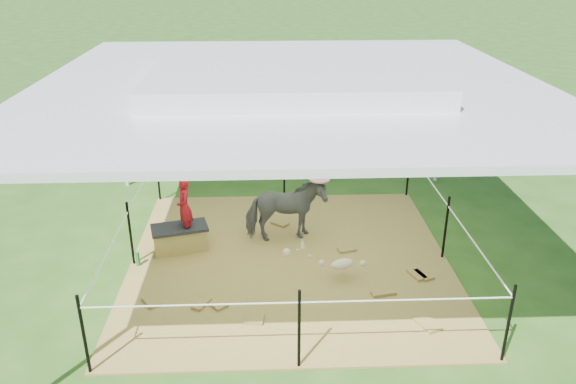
{
  "coord_description": "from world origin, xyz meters",
  "views": [
    {
      "loc": [
        -0.32,
        -7.09,
        4.22
      ],
      "look_at": [
        0.0,
        0.6,
        0.85
      ],
      "focal_mm": 35.0,
      "sensor_mm": 36.0,
      "label": 1
    }
  ],
  "objects_px": {
    "woman": "(184,201)",
    "pony": "(285,210)",
    "picnic_table_near": "(324,99)",
    "distant_person": "(363,94)",
    "foal": "(342,262)",
    "picnic_table_far": "(469,90)",
    "trash_barrel": "(445,119)",
    "green_bottle": "(138,259)",
    "straw_bale": "(180,239)"
  },
  "relations": [
    {
      "from": "woman",
      "to": "foal",
      "type": "height_order",
      "value": "woman"
    },
    {
      "from": "woman",
      "to": "distant_person",
      "type": "bearing_deg",
      "value": 138.28
    },
    {
      "from": "foal",
      "to": "trash_barrel",
      "type": "xyz_separation_m",
      "value": [
        3.23,
        6.12,
        0.2
      ]
    },
    {
      "from": "foal",
      "to": "distant_person",
      "type": "relative_size",
      "value": 0.89
    },
    {
      "from": "straw_bale",
      "to": "green_bottle",
      "type": "relative_size",
      "value": 3.6
    },
    {
      "from": "trash_barrel",
      "to": "picnic_table_far",
      "type": "distance_m",
      "value": 3.77
    },
    {
      "from": "foal",
      "to": "picnic_table_near",
      "type": "bearing_deg",
      "value": 64.77
    },
    {
      "from": "distant_person",
      "to": "green_bottle",
      "type": "bearing_deg",
      "value": 76.58
    },
    {
      "from": "green_bottle",
      "to": "picnic_table_near",
      "type": "height_order",
      "value": "picnic_table_near"
    },
    {
      "from": "green_bottle",
      "to": "pony",
      "type": "xyz_separation_m",
      "value": [
        2.14,
        0.68,
        0.4
      ]
    },
    {
      "from": "green_bottle",
      "to": "pony",
      "type": "distance_m",
      "value": 2.28
    },
    {
      "from": "pony",
      "to": "picnic_table_near",
      "type": "height_order",
      "value": "pony"
    },
    {
      "from": "foal",
      "to": "distant_person",
      "type": "bearing_deg",
      "value": 57.69
    },
    {
      "from": "woman",
      "to": "trash_barrel",
      "type": "distance_m",
      "value": 7.56
    },
    {
      "from": "woman",
      "to": "foal",
      "type": "distance_m",
      "value": 2.46
    },
    {
      "from": "trash_barrel",
      "to": "pony",
      "type": "bearing_deg",
      "value": -128.51
    },
    {
      "from": "straw_bale",
      "to": "foal",
      "type": "bearing_deg",
      "value": -21.31
    },
    {
      "from": "trash_barrel",
      "to": "picnic_table_far",
      "type": "relative_size",
      "value": 0.57
    },
    {
      "from": "picnic_table_far",
      "to": "pony",
      "type": "bearing_deg",
      "value": -105.95
    },
    {
      "from": "pony",
      "to": "distant_person",
      "type": "bearing_deg",
      "value": -27.62
    },
    {
      "from": "woman",
      "to": "distant_person",
      "type": "distance_m",
      "value": 8.51
    },
    {
      "from": "pony",
      "to": "trash_barrel",
      "type": "distance_m",
      "value": 6.37
    },
    {
      "from": "woman",
      "to": "picnic_table_near",
      "type": "xyz_separation_m",
      "value": [
        2.81,
        7.54,
        -0.44
      ]
    },
    {
      "from": "woman",
      "to": "green_bottle",
      "type": "relative_size",
      "value": 4.32
    },
    {
      "from": "distant_person",
      "to": "picnic_table_near",
      "type": "bearing_deg",
      "value": 17.59
    },
    {
      "from": "picnic_table_far",
      "to": "picnic_table_near",
      "type": "bearing_deg",
      "value": -148.45
    },
    {
      "from": "woman",
      "to": "pony",
      "type": "bearing_deg",
      "value": 84.33
    },
    {
      "from": "woman",
      "to": "trash_barrel",
      "type": "bearing_deg",
      "value": 119.16
    },
    {
      "from": "straw_bale",
      "to": "pony",
      "type": "distance_m",
      "value": 1.64
    },
    {
      "from": "woman",
      "to": "picnic_table_near",
      "type": "relative_size",
      "value": 0.49
    },
    {
      "from": "green_bottle",
      "to": "distant_person",
      "type": "xyz_separation_m",
      "value": [
        4.53,
        8.02,
        0.38
      ]
    },
    {
      "from": "picnic_table_far",
      "to": "straw_bale",
      "type": "bearing_deg",
      "value": -111.96
    },
    {
      "from": "green_bottle",
      "to": "foal",
      "type": "xyz_separation_m",
      "value": [
        2.87,
        -0.46,
        0.15
      ]
    },
    {
      "from": "green_bottle",
      "to": "picnic_table_near",
      "type": "relative_size",
      "value": 0.11
    },
    {
      "from": "woman",
      "to": "picnic_table_far",
      "type": "distance_m",
      "value": 11.2
    },
    {
      "from": "straw_bale",
      "to": "trash_barrel",
      "type": "xyz_separation_m",
      "value": [
        5.55,
        5.22,
        0.28
      ]
    },
    {
      "from": "straw_bale",
      "to": "woman",
      "type": "distance_m",
      "value": 0.64
    },
    {
      "from": "woman",
      "to": "picnic_table_far",
      "type": "height_order",
      "value": "woman"
    },
    {
      "from": "straw_bale",
      "to": "foal",
      "type": "height_order",
      "value": "foal"
    },
    {
      "from": "picnic_table_near",
      "to": "picnic_table_far",
      "type": "bearing_deg",
      "value": -13.92
    },
    {
      "from": "foal",
      "to": "picnic_table_far",
      "type": "bearing_deg",
      "value": 41.02
    },
    {
      "from": "picnic_table_near",
      "to": "distant_person",
      "type": "distance_m",
      "value": 1.08
    },
    {
      "from": "green_bottle",
      "to": "trash_barrel",
      "type": "distance_m",
      "value": 8.34
    },
    {
      "from": "woman",
      "to": "pony",
      "type": "relative_size",
      "value": 0.77
    },
    {
      "from": "green_bottle",
      "to": "picnic_table_near",
      "type": "xyz_separation_m",
      "value": [
        3.46,
        7.99,
        0.26
      ]
    },
    {
      "from": "straw_bale",
      "to": "woman",
      "type": "relative_size",
      "value": 0.83
    },
    {
      "from": "foal",
      "to": "picnic_table_far",
      "type": "xyz_separation_m",
      "value": [
        4.98,
        9.46,
        0.07
      ]
    },
    {
      "from": "green_bottle",
      "to": "picnic_table_far",
      "type": "relative_size",
      "value": 0.13
    },
    {
      "from": "straw_bale",
      "to": "trash_barrel",
      "type": "bearing_deg",
      "value": 43.21
    },
    {
      "from": "distant_person",
      "to": "woman",
      "type": "bearing_deg",
      "value": 78.9
    }
  ]
}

